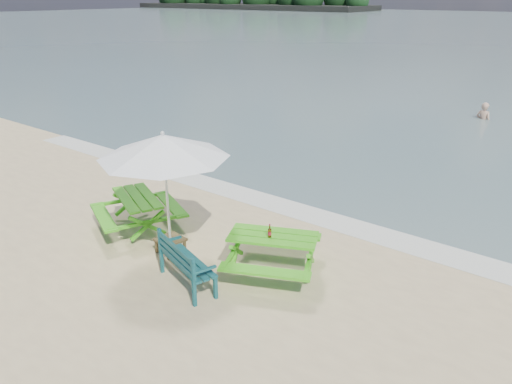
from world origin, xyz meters
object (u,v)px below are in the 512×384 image
Objects in this scene: picnic_table_left at (139,213)px; patio_umbrella at (163,146)px; swimmer at (483,123)px; park_bench at (188,272)px; beer_bottle at (270,233)px; side_table at (171,245)px; picnic_table_right at (273,254)px.

picnic_table_left is 0.82× the size of patio_umbrella.
picnic_table_left is 1.33× the size of swimmer.
park_bench is at bearing -29.21° from patio_umbrella.
picnic_table_left is 3.69m from beer_bottle.
park_bench reaches higher than side_table.
side_table is 2.20m from patio_umbrella.
swimmer is at bearing 78.68° from picnic_table_left.
picnic_table_left is at bearing -101.32° from swimmer.
patio_umbrella is (-2.18, -0.71, 1.98)m from picnic_table_right.
side_table is 17.08m from swimmer.
beer_bottle is at bearing 15.52° from side_table.
patio_umbrella is 1.62× the size of swimmer.
swimmer is at bearing 83.76° from side_table.
picnic_table_right reaches higher than side_table.
beer_bottle is (0.99, 1.27, 0.62)m from park_bench.
picnic_table_left is at bearing 158.62° from park_bench.
side_table is 2.19× the size of beer_bottle.
beer_bottle reaches higher than picnic_table_right.
picnic_table_left is 9.00× the size of beer_bottle.
patio_umbrella is (0.00, 0.00, 2.20)m from side_table.
picnic_table_right is at bearing 85.54° from beer_bottle.
beer_bottle is at bearing -94.46° from picnic_table_right.
patio_umbrella is (-1.19, 0.66, 2.09)m from park_bench.
park_bench is 0.86× the size of swimmer.
picnic_table_left is 1.55× the size of park_bench.
park_bench is at bearing -126.01° from picnic_table_right.
patio_umbrella is at bearing 150.79° from park_bench.
swimmer is (-0.33, 16.27, -0.56)m from picnic_table_right.
side_table is at bearing -162.08° from picnic_table_right.
side_table is at bearing 150.79° from park_bench.
side_table is at bearing -96.24° from swimmer.
side_table is 0.20× the size of patio_umbrella.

